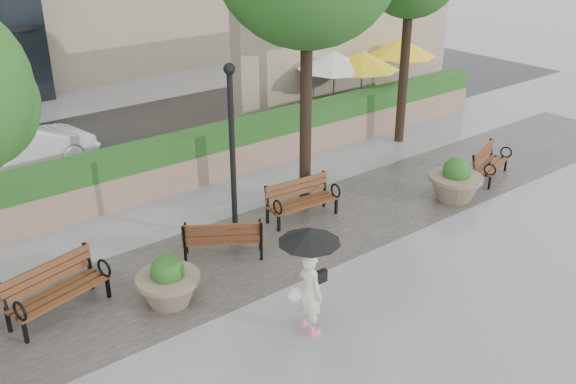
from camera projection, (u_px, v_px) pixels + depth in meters
ground at (345, 317)px, 11.50m from camera, size 100.00×100.00×0.00m
cobble_strip at (249, 252)px, 13.63m from camera, size 28.00×3.20×0.01m
hedge_wall at (157, 167)px, 16.22m from camera, size 24.00×0.80×1.35m
cafe_wall at (350, 47)px, 23.19m from camera, size 10.00×0.60×4.00m
cafe_hedge at (382, 105)px, 21.97m from camera, size 8.00×0.50×0.90m
asphalt_street at (96, 149)px, 19.35m from camera, size 40.00×7.00×0.00m
bench_1 at (60, 301)px, 11.46m from camera, size 1.92×1.15×0.97m
bench_2 at (223, 246)px, 13.35m from camera, size 1.72×1.43×0.88m
bench_3 at (302, 208)px, 14.96m from camera, size 1.76×0.82×0.92m
bench_4 at (490, 169)px, 17.18m from camera, size 1.68×1.10×0.85m
planter_left at (168, 285)px, 11.74m from camera, size 1.18×1.18×0.99m
planter_right at (455, 183)px, 15.87m from camera, size 1.32×1.32×1.11m
lamppost at (233, 167)px, 13.40m from camera, size 0.28×0.28×3.93m
patio_umb_white at (334, 61)px, 21.25m from camera, size 2.50×2.50×2.30m
patio_umb_yellow_a at (363, 60)px, 21.33m from camera, size 2.50×2.50×2.30m
patio_umb_yellow_b at (402, 48)px, 23.20m from camera, size 2.50×2.50×2.30m
car_right at (19, 149)px, 17.38m from camera, size 4.28×2.07×1.35m
pedestrian at (310, 271)px, 10.68m from camera, size 1.05×1.05×1.93m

